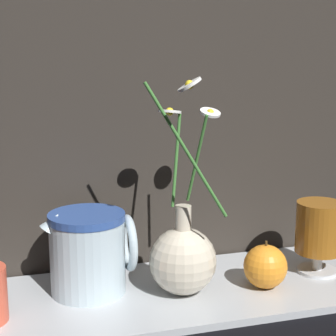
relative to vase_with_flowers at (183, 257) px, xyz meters
name	(u,v)px	position (x,y,z in m)	size (l,w,h in m)	color
ground_plane	(163,298)	(-0.03, 0.02, -0.07)	(6.00, 6.00, 0.00)	black
shelf	(163,294)	(-0.03, 0.02, -0.07)	(0.74, 0.26, 0.01)	#B2B7BC
vase_with_flowers	(183,257)	(0.00, 0.00, 0.00)	(0.15, 0.19, 0.36)	beige
ceramic_pitcher	(89,249)	(-0.15, 0.05, 0.01)	(0.15, 0.13, 0.15)	silver
tea_glass	(321,231)	(0.26, 0.01, 0.02)	(0.08, 0.08, 0.13)	silver
orange_fruit	(265,266)	(0.14, -0.02, -0.03)	(0.07, 0.07, 0.08)	orange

